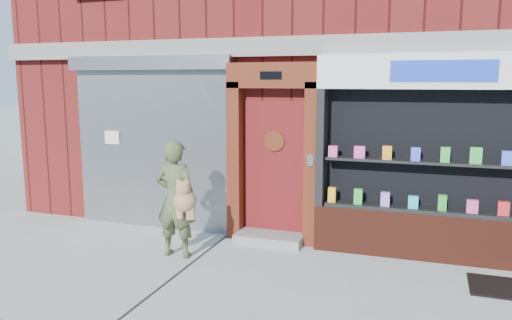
% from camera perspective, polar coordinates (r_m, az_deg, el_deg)
% --- Properties ---
extents(ground, '(80.00, 80.00, 0.00)m').
position_cam_1_polar(ground, '(6.54, 3.52, -14.59)').
color(ground, '#9E9E99').
rests_on(ground, ground).
extents(building, '(12.00, 8.16, 8.00)m').
position_cam_1_polar(building, '(11.96, 11.58, 15.53)').
color(building, maroon).
rests_on(building, ground).
extents(shutter_bay, '(3.10, 0.30, 3.04)m').
position_cam_1_polar(shutter_bay, '(9.00, -11.78, 3.14)').
color(shutter_bay, gray).
rests_on(shutter_bay, ground).
extents(red_door_bay, '(1.52, 0.58, 2.90)m').
position_cam_1_polar(red_door_bay, '(8.07, 1.96, 0.78)').
color(red_door_bay, '#571E0F').
rests_on(red_door_bay, ground).
extents(pharmacy_bay, '(3.50, 0.41, 3.00)m').
position_cam_1_polar(pharmacy_bay, '(7.70, 19.94, -0.80)').
color(pharmacy_bay, '#511D13').
rests_on(pharmacy_bay, ground).
extents(woman, '(0.71, 0.51, 1.76)m').
position_cam_1_polar(woman, '(7.51, -9.07, -4.41)').
color(woman, '#515638').
rests_on(woman, ground).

